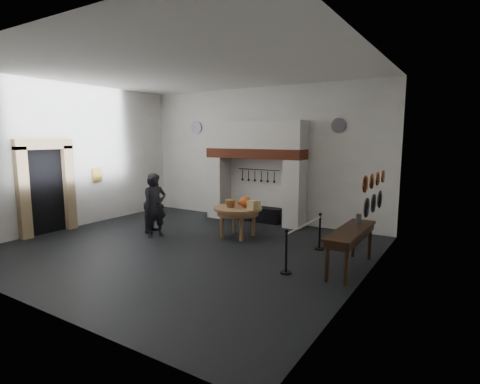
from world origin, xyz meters
The scene contains 39 objects.
floor centered at (0.00, 0.00, 0.00)m, with size 9.00×8.00×0.02m, color black.
ceiling centered at (0.00, 0.00, 4.50)m, with size 9.00×8.00×0.02m, color silver.
wall_back centered at (0.00, 4.00, 2.25)m, with size 9.00×0.02×4.50m, color white.
wall_front centered at (0.00, -4.00, 2.25)m, with size 9.00×0.02×4.50m, color white.
wall_left centered at (-4.50, 0.00, 2.25)m, with size 0.02×8.00×4.50m, color white.
wall_right centered at (4.50, 0.00, 2.25)m, with size 0.02×8.00×4.50m, color white.
chimney_pier_left centered at (-1.48, 3.65, 1.07)m, with size 0.55×0.70×2.15m, color silver.
chimney_pier_right centered at (1.48, 3.65, 1.07)m, with size 0.55×0.70×2.15m, color silver.
hearth_brick_band centered at (0.00, 3.65, 2.31)m, with size 3.50×0.72×0.32m, color #9E442B.
chimney_hood centered at (0.00, 3.65, 2.92)m, with size 3.50×0.70×0.90m, color silver.
iron_range centered at (0.00, 3.72, 0.25)m, with size 1.90×0.45×0.50m, color black.
utensil_rail centered at (0.00, 3.92, 1.75)m, with size 0.02×0.02×1.60m, color black.
door_recess centered at (-4.47, -1.00, 1.25)m, with size 0.04×1.10×2.50m, color black.
door_jamb_near centered at (-4.38, -1.70, 1.30)m, with size 0.22×0.30×2.60m, color tan.
door_jamb_far centered at (-4.38, -0.30, 1.30)m, with size 0.22×0.30×2.60m, color tan.
door_lintel centered at (-4.38, -1.00, 2.65)m, with size 0.22×1.70×0.30m, color tan.
wall_plaque centered at (-4.45, 0.80, 1.60)m, with size 0.05×0.34×0.44m, color gold.
work_table centered at (0.60, 1.64, 0.84)m, with size 1.39×1.39×0.07m, color tan.
pumpkin centered at (0.80, 1.74, 1.03)m, with size 0.36×0.36×0.31m, color #E45520.
cheese_block_big centered at (1.10, 1.59, 0.99)m, with size 0.22×0.22×0.24m, color #F1D490.
cheese_block_small centered at (1.08, 1.89, 0.97)m, with size 0.18×0.18×0.20m, color #F8E194.
wicker_basket centered at (0.45, 1.49, 0.98)m, with size 0.32×0.32×0.22m, color olive.
bread_loaf centered at (0.50, 1.99, 0.94)m, with size 0.31×0.18×0.13m, color #9F5F38.
visitor_near centered at (-1.44, 0.43, 0.91)m, with size 0.66×0.43×1.81m, color black.
visitor_far centered at (-1.84, 0.83, 0.89)m, with size 0.86×0.67×1.78m, color black.
side_table centered at (4.10, 0.66, 0.87)m, with size 0.55×2.20×0.06m, color #372214.
pewter_jug centered at (4.10, 1.26, 1.01)m, with size 0.12×0.12×0.22m, color #515257.
copper_pan_a centered at (4.46, 0.20, 1.95)m, with size 0.34×0.34×0.03m, color #C6662D.
copper_pan_b centered at (4.46, 0.75, 1.95)m, with size 0.32×0.32×0.03m, color #C6662D.
copper_pan_c centered at (4.46, 1.30, 1.95)m, with size 0.30×0.30×0.03m, color #C6662D.
copper_pan_d centered at (4.46, 1.85, 1.95)m, with size 0.28×0.28×0.03m, color #C6662D.
pewter_plate_left centered at (4.46, 0.40, 1.45)m, with size 0.40×0.40×0.03m, color #4C4C51.
pewter_plate_mid centered at (4.46, 1.00, 1.45)m, with size 0.40×0.40×0.03m, color #4C4C51.
pewter_plate_right centered at (4.46, 1.60, 1.45)m, with size 0.40×0.40×0.03m, color #4C4C51.
pewter_plate_back_left centered at (-2.70, 3.96, 3.20)m, with size 0.44×0.44×0.03m, color #4C4C51.
pewter_plate_back_right centered at (2.70, 3.96, 3.20)m, with size 0.44×0.44×0.03m, color #4C4C51.
barrier_post_near centered at (3.02, -0.28, 0.45)m, with size 0.05×0.05×0.90m, color black.
barrier_post_far centered at (3.02, 1.72, 0.45)m, with size 0.05×0.05×0.90m, color black.
barrier_rope centered at (3.02, 0.72, 0.85)m, with size 0.04×0.04×2.00m, color silver.
Camera 1 is at (6.22, -7.21, 2.86)m, focal length 28.00 mm.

